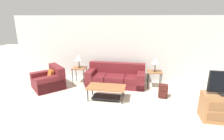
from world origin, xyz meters
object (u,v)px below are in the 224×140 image
(armchair, at_px, (49,80))
(table_lamp_left, at_px, (79,58))
(couch, at_px, (116,77))
(backpack, at_px, (163,91))
(side_table_left, at_px, (79,69))
(table_lamp_right, at_px, (156,61))
(coffee_table, at_px, (106,90))
(side_table_right, at_px, (155,73))
(tv_console, at_px, (224,108))

(armchair, bearing_deg, table_lamp_left, 36.52)
(couch, bearing_deg, backpack, -26.51)
(side_table_left, distance_m, table_lamp_left, 0.46)
(table_lamp_left, height_order, table_lamp_right, same)
(armchair, xyz_separation_m, coffee_table, (2.28, -0.57, 0.04))
(table_lamp_right, bearing_deg, armchair, -169.74)
(couch, bearing_deg, coffee_table, -94.54)
(side_table_right, xyz_separation_m, tv_console, (1.62, -1.91, -0.22))
(side_table_left, height_order, tv_console, tv_console)
(couch, xyz_separation_m, tv_console, (3.06, -1.94, 0.05))
(table_lamp_right, distance_m, tv_console, 2.59)
(couch, xyz_separation_m, armchair, (-2.39, -0.73, -0.01))
(tv_console, relative_size, backpack, 2.40)
(couch, distance_m, table_lamp_right, 1.62)
(couch, bearing_deg, table_lamp_left, -178.65)
(table_lamp_right, distance_m, backpack, 1.17)
(couch, bearing_deg, tv_console, -32.35)
(coffee_table, bearing_deg, tv_console, -11.40)
(side_table_left, relative_size, table_lamp_left, 1.24)
(couch, relative_size, backpack, 5.02)
(coffee_table, bearing_deg, table_lamp_right, 39.28)
(backpack, bearing_deg, armchair, 178.36)
(side_table_left, xyz_separation_m, table_lamp_left, (0.00, -0.00, 0.46))
(table_lamp_right, xyz_separation_m, backpack, (0.25, -0.81, -0.81))
(coffee_table, xyz_separation_m, tv_console, (3.17, -0.64, 0.02))
(table_lamp_right, bearing_deg, table_lamp_left, 180.00)
(coffee_table, relative_size, side_table_left, 1.88)
(coffee_table, height_order, table_lamp_right, table_lamp_right)
(coffee_table, relative_size, table_lamp_right, 2.34)
(tv_console, distance_m, backpack, 1.76)
(couch, relative_size, tv_console, 2.09)
(tv_console, bearing_deg, table_lamp_left, 157.10)
(side_table_right, distance_m, table_lamp_left, 2.93)
(coffee_table, distance_m, side_table_left, 1.86)
(armchair, relative_size, side_table_right, 2.28)
(table_lamp_left, height_order, tv_console, table_lamp_left)
(side_table_left, bearing_deg, tv_console, -22.90)
(couch, relative_size, table_lamp_left, 4.34)
(table_lamp_left, relative_size, tv_console, 0.48)
(armchair, bearing_deg, coffee_table, -14.13)
(armchair, distance_m, tv_console, 5.58)
(armchair, xyz_separation_m, backpack, (4.08, -0.12, -0.07))
(side_table_left, relative_size, table_lamp_right, 1.24)
(side_table_left, xyz_separation_m, side_table_right, (2.90, 0.00, 0.00))
(couch, xyz_separation_m, coffee_table, (-0.10, -1.30, 0.03))
(coffee_table, relative_size, side_table_right, 1.88)
(armchair, distance_m, coffee_table, 2.35)
(side_table_left, height_order, table_lamp_right, table_lamp_right)
(table_lamp_right, bearing_deg, side_table_right, 63.43)
(coffee_table, distance_m, backpack, 1.86)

